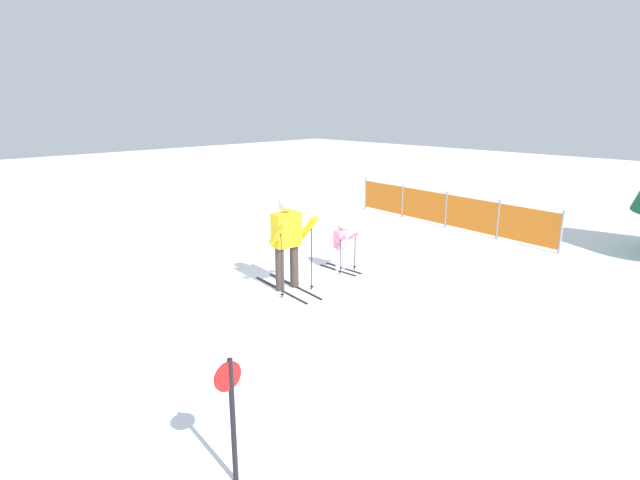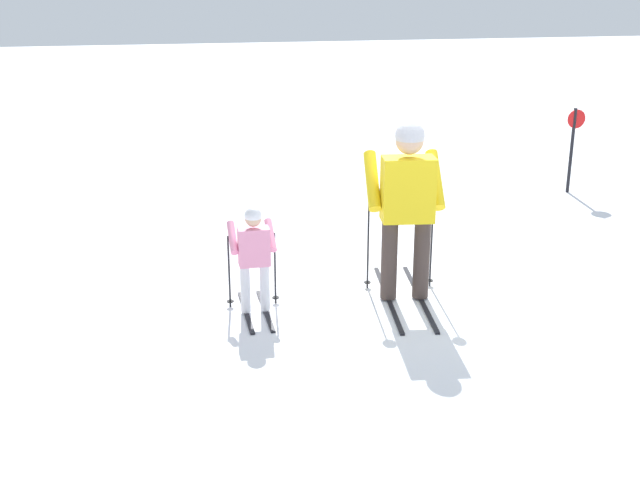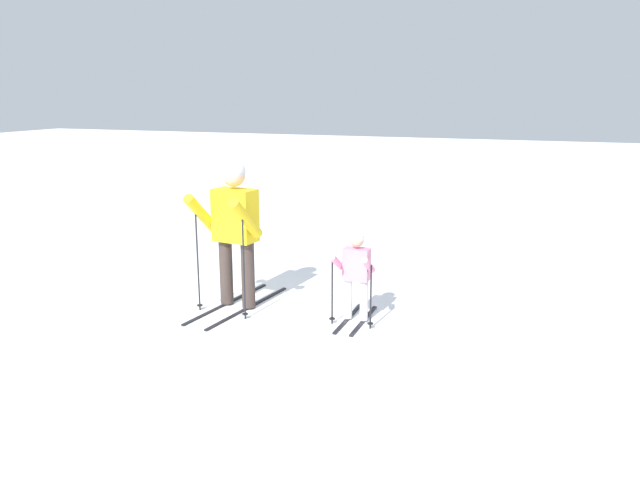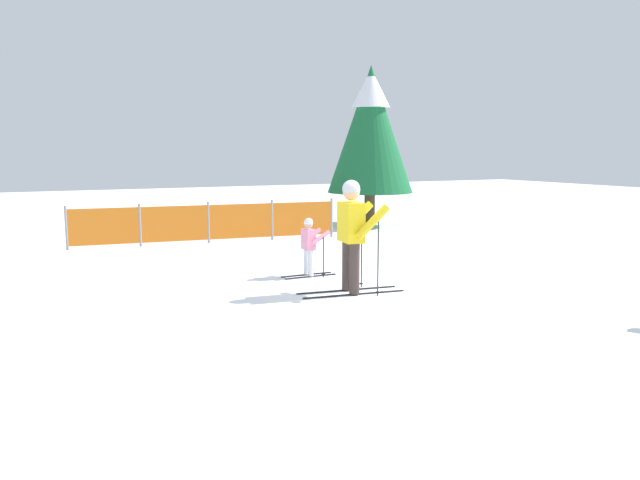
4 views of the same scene
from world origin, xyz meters
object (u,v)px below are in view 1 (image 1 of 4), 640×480
skier_child (342,241)px  trail_marker (231,407)px  safety_fence (446,210)px  skier_adult (287,233)px

skier_child → trail_marker: size_ratio=0.85×
safety_fence → trail_marker: (4.00, -10.11, 0.28)m
skier_child → trail_marker: trail_marker is taller
safety_fence → trail_marker: size_ratio=5.20×
skier_adult → safety_fence: 6.48m
skier_adult → safety_fence: skier_adult is taller
skier_child → trail_marker: bearing=-56.6°
skier_adult → trail_marker: skier_adult is taller
skier_adult → skier_child: size_ratio=1.70×
skier_adult → safety_fence: size_ratio=0.28×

